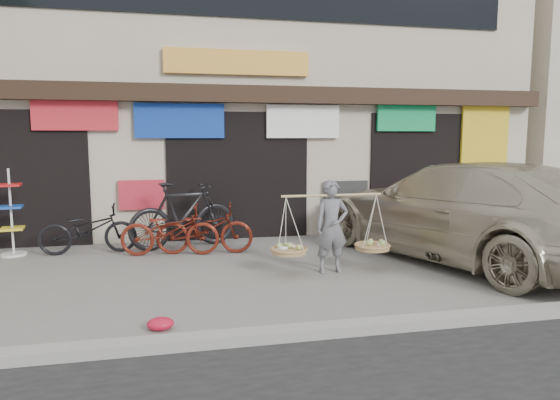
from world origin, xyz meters
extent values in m
plane|color=gray|center=(0.00, 0.00, 0.00)|extent=(70.00, 70.00, 0.00)
cube|color=gray|center=(0.00, -2.00, 0.06)|extent=(70.00, 0.25, 0.12)
cube|color=#BDB099|center=(0.00, 6.50, 3.50)|extent=(14.00, 6.00, 7.00)
cube|color=black|center=(0.00, 3.35, 3.05)|extent=(14.00, 0.35, 0.35)
cube|color=black|center=(-4.50, 3.75, 1.35)|extent=(3.00, 0.60, 2.70)
cube|color=black|center=(0.00, 3.75, 1.35)|extent=(3.00, 0.60, 2.70)
cube|color=black|center=(4.50, 3.75, 1.35)|extent=(3.00, 0.60, 2.70)
cube|color=red|center=(-3.20, 3.42, 2.60)|extent=(1.60, 0.08, 0.60)
cube|color=#1138A4|center=(-1.20, 3.42, 2.50)|extent=(1.80, 0.08, 0.70)
cube|color=white|center=(1.40, 3.42, 2.50)|extent=(1.60, 0.08, 0.70)
cube|color=#0F9351|center=(3.80, 3.42, 2.60)|extent=(1.40, 0.08, 0.60)
cube|color=gold|center=(5.80, 3.42, 2.20)|extent=(1.20, 0.08, 1.40)
cube|color=red|center=(-2.00, 3.42, 1.00)|extent=(0.90, 0.08, 0.60)
cube|color=#2A2A2A|center=(2.40, 3.42, 0.90)|extent=(1.00, 0.08, 0.60)
cube|color=#F3AC39|center=(0.00, 3.42, 3.70)|extent=(3.00, 0.08, 0.50)
imported|color=slate|center=(1.10, 0.46, 0.75)|extent=(0.55, 0.36, 1.49)
cylinder|color=tan|center=(1.10, 0.46, 1.26)|extent=(1.65, 0.06, 0.04)
cylinder|color=#A88150|center=(0.40, 0.47, 0.38)|extent=(0.56, 0.56, 0.07)
ellipsoid|color=#A5BF66|center=(0.40, 0.47, 0.44)|extent=(0.39, 0.39, 0.10)
cylinder|color=#A88150|center=(1.80, 0.45, 0.38)|extent=(0.56, 0.56, 0.07)
ellipsoid|color=#A5BF66|center=(1.80, 0.45, 0.44)|extent=(0.39, 0.39, 0.10)
imported|color=black|center=(-2.95, 2.66, 0.46)|extent=(1.78, 0.70, 0.92)
imported|color=black|center=(-1.19, 2.80, 0.65)|extent=(2.26, 1.23, 1.31)
imported|color=#601C10|center=(-0.81, 2.20, 0.47)|extent=(1.86, 0.83, 0.94)
imported|color=#601C10|center=(-1.45, 2.20, 0.47)|extent=(1.86, 0.83, 0.94)
imported|color=#B9AF95|center=(3.63, 0.82, 0.88)|extent=(4.31, 6.51, 1.75)
cube|color=black|center=(2.68, 3.53, 0.55)|extent=(1.64, 0.65, 0.45)
cube|color=silver|center=(2.66, 3.60, 0.45)|extent=(0.43, 0.17, 0.12)
cylinder|color=silver|center=(-4.28, 2.80, 0.02)|extent=(0.44, 0.44, 0.04)
cylinder|color=silver|center=(-4.28, 2.80, 0.81)|extent=(0.04, 0.04, 1.61)
cube|color=yellow|center=(-4.28, 2.80, 0.50)|extent=(0.43, 0.43, 0.04)
cube|color=#194CB2|center=(-4.28, 2.80, 0.91)|extent=(0.43, 0.43, 0.04)
cube|color=red|center=(-4.28, 2.80, 1.31)|extent=(0.43, 0.43, 0.04)
ellipsoid|color=red|center=(-1.56, -1.45, 0.07)|extent=(0.31, 0.25, 0.14)
camera|label=1|loc=(-1.39, -7.06, 2.19)|focal=32.00mm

